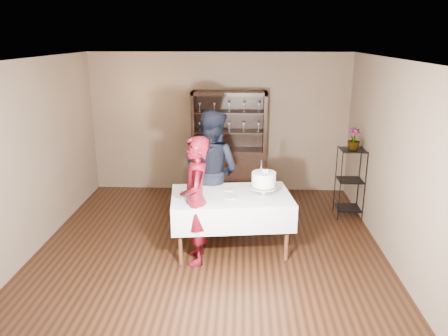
% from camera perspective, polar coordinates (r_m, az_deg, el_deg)
% --- Properties ---
extents(floor, '(5.00, 5.00, 0.00)m').
position_cam_1_polar(floor, '(6.61, -1.77, -10.00)').
color(floor, black).
rests_on(floor, ground).
extents(ceiling, '(5.00, 5.00, 0.00)m').
position_cam_1_polar(ceiling, '(5.90, -2.01, 14.08)').
color(ceiling, silver).
rests_on(ceiling, back_wall).
extents(back_wall, '(5.00, 0.02, 2.70)m').
position_cam_1_polar(back_wall, '(8.55, -0.60, 5.86)').
color(back_wall, brown).
rests_on(back_wall, floor).
extents(wall_left, '(0.02, 5.00, 2.70)m').
position_cam_1_polar(wall_left, '(6.78, -23.45, 1.49)').
color(wall_left, brown).
rests_on(wall_left, floor).
extents(wall_right, '(0.02, 5.00, 2.70)m').
position_cam_1_polar(wall_right, '(6.43, 20.93, 0.99)').
color(wall_right, brown).
rests_on(wall_right, floor).
extents(china_hutch, '(1.40, 0.48, 2.00)m').
position_cam_1_polar(china_hutch, '(8.46, 0.67, 0.96)').
color(china_hutch, black).
rests_on(china_hutch, floor).
extents(plant_etagere, '(0.42, 0.42, 1.20)m').
position_cam_1_polar(plant_etagere, '(7.67, 16.13, -1.53)').
color(plant_etagere, black).
rests_on(plant_etagere, floor).
extents(cake_table, '(1.79, 1.23, 0.84)m').
position_cam_1_polar(cake_table, '(6.24, 0.94, -5.19)').
color(cake_table, silver).
rests_on(cake_table, floor).
extents(woman, '(0.49, 0.69, 1.76)m').
position_cam_1_polar(woman, '(5.85, -3.71, -4.29)').
color(woman, '#3B050A').
rests_on(woman, floor).
extents(man, '(1.17, 1.09, 1.93)m').
position_cam_1_polar(man, '(6.81, -1.65, -0.39)').
color(man, black).
rests_on(man, floor).
extents(cake, '(0.40, 0.40, 0.52)m').
position_cam_1_polar(cake, '(6.12, 5.21, -1.68)').
color(cake, beige).
rests_on(cake, cake_table).
extents(plate_near, '(0.26, 0.26, 0.01)m').
position_cam_1_polar(plate_near, '(6.07, 0.89, -3.79)').
color(plate_near, beige).
rests_on(plate_near, cake_table).
extents(plate_far, '(0.20, 0.20, 0.01)m').
position_cam_1_polar(plate_far, '(6.35, 0.55, -2.80)').
color(plate_far, beige).
rests_on(plate_far, cake_table).
extents(potted_plant, '(0.24, 0.24, 0.37)m').
position_cam_1_polar(potted_plant, '(7.44, 16.62, 3.63)').
color(potted_plant, '#486530').
rests_on(potted_plant, plant_etagere).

